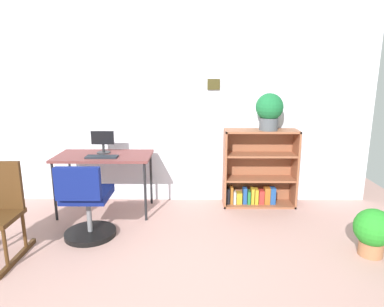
# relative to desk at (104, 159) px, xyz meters

# --- Properties ---
(ground_plane) EXTENTS (6.24, 6.24, 0.00)m
(ground_plane) POSITION_rel_desk_xyz_m (0.70, -1.70, -0.65)
(ground_plane) COLOR tan
(wall_back) EXTENTS (5.20, 0.12, 2.46)m
(wall_back) POSITION_rel_desk_xyz_m (0.70, 0.45, 0.58)
(wall_back) COLOR silver
(wall_back) RESTS_ON ground_plane
(desk) EXTENTS (1.10, 0.59, 0.71)m
(desk) POSITION_rel_desk_xyz_m (0.00, 0.00, 0.00)
(desk) COLOR brown
(desk) RESTS_ON ground_plane
(monitor) EXTENTS (0.27, 0.16, 0.27)m
(monitor) POSITION_rel_desk_xyz_m (-0.03, 0.09, 0.19)
(monitor) COLOR #262628
(monitor) RESTS_ON desk
(keyboard) EXTENTS (0.36, 0.14, 0.02)m
(keyboard) POSITION_rel_desk_xyz_m (0.01, -0.13, 0.06)
(keyboard) COLOR black
(keyboard) RESTS_ON desk
(office_chair) EXTENTS (0.52, 0.55, 0.80)m
(office_chair) POSITION_rel_desk_xyz_m (-0.01, -0.70, -0.31)
(office_chair) COLOR black
(office_chair) RESTS_ON ground_plane
(bookshelf_low) EXTENTS (0.90, 0.30, 0.97)m
(bookshelf_low) POSITION_rel_desk_xyz_m (1.86, 0.26, -0.22)
(bookshelf_low) COLOR brown
(bookshelf_low) RESTS_ON ground_plane
(potted_plant_on_shelf) EXTENTS (0.33, 0.33, 0.44)m
(potted_plant_on_shelf) POSITION_rel_desk_xyz_m (1.95, 0.20, 0.56)
(potted_plant_on_shelf) COLOR #474C51
(potted_plant_on_shelf) RESTS_ON bookshelf_low
(potted_plant_floor) EXTENTS (0.34, 0.34, 0.45)m
(potted_plant_floor) POSITION_rel_desk_xyz_m (2.69, -1.00, -0.41)
(potted_plant_floor) COLOR #9E6642
(potted_plant_floor) RESTS_ON ground_plane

